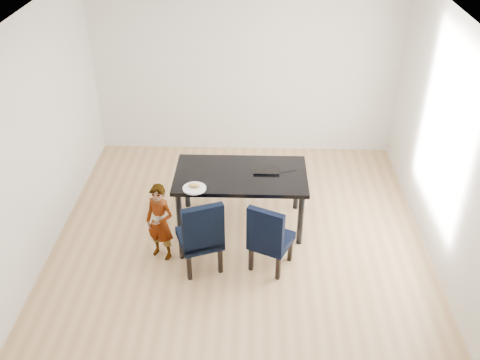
{
  "coord_description": "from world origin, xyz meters",
  "views": [
    {
      "loc": [
        0.16,
        -4.98,
        4.14
      ],
      "look_at": [
        0.0,
        0.2,
        0.85
      ],
      "focal_mm": 40.0,
      "sensor_mm": 36.0,
      "label": 1
    }
  ],
  "objects_px": {
    "dining_table": "(241,199)",
    "laptop": "(266,170)",
    "plate": "(194,188)",
    "chair_left": "(199,232)",
    "child": "(160,222)",
    "chair_right": "(272,235)"
  },
  "relations": [
    {
      "from": "dining_table",
      "to": "laptop",
      "type": "relative_size",
      "value": 5.06
    },
    {
      "from": "chair_right",
      "to": "plate",
      "type": "height_order",
      "value": "chair_right"
    },
    {
      "from": "laptop",
      "to": "dining_table",
      "type": "bearing_deg",
      "value": 14.87
    },
    {
      "from": "laptop",
      "to": "child",
      "type": "bearing_deg",
      "value": 31.86
    },
    {
      "from": "dining_table",
      "to": "child",
      "type": "xyz_separation_m",
      "value": [
        -0.9,
        -0.65,
        0.11
      ]
    },
    {
      "from": "dining_table",
      "to": "chair_left",
      "type": "xyz_separation_m",
      "value": [
        -0.44,
        -0.8,
        0.1
      ]
    },
    {
      "from": "chair_left",
      "to": "laptop",
      "type": "relative_size",
      "value": 2.98
    },
    {
      "from": "chair_right",
      "to": "laptop",
      "type": "distance_m",
      "value": 0.92
    },
    {
      "from": "laptop",
      "to": "chair_right",
      "type": "bearing_deg",
      "value": 94.66
    },
    {
      "from": "chair_left",
      "to": "plate",
      "type": "relative_size",
      "value": 3.47
    },
    {
      "from": "chair_left",
      "to": "chair_right",
      "type": "xyz_separation_m",
      "value": [
        0.8,
        0.02,
        -0.03
      ]
    },
    {
      "from": "chair_left",
      "to": "chair_right",
      "type": "distance_m",
      "value": 0.81
    },
    {
      "from": "chair_left",
      "to": "child",
      "type": "height_order",
      "value": "child"
    },
    {
      "from": "dining_table",
      "to": "plate",
      "type": "bearing_deg",
      "value": -146.33
    },
    {
      "from": "child",
      "to": "chair_left",
      "type": "bearing_deg",
      "value": 6.11
    },
    {
      "from": "plate",
      "to": "chair_right",
      "type": "bearing_deg",
      "value": -25.71
    },
    {
      "from": "chair_left",
      "to": "child",
      "type": "xyz_separation_m",
      "value": [
        -0.46,
        0.15,
        0.01
      ]
    },
    {
      "from": "chair_left",
      "to": "dining_table",
      "type": "bearing_deg",
      "value": 40.84
    },
    {
      "from": "dining_table",
      "to": "chair_left",
      "type": "relative_size",
      "value": 1.7
    },
    {
      "from": "chair_left",
      "to": "laptop",
      "type": "height_order",
      "value": "chair_left"
    },
    {
      "from": "child",
      "to": "plate",
      "type": "distance_m",
      "value": 0.55
    },
    {
      "from": "plate",
      "to": "chair_left",
      "type": "bearing_deg",
      "value": -78.94
    }
  ]
}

